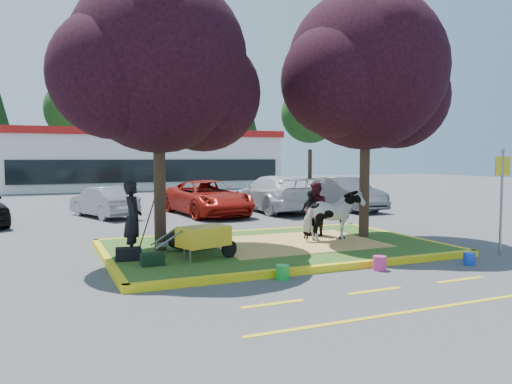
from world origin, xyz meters
name	(u,v)px	position (x,y,z in m)	size (l,w,h in m)	color
ground	(273,250)	(0.00, 0.00, 0.00)	(90.00, 90.00, 0.00)	#424244
median_island	(273,247)	(0.00, 0.00, 0.07)	(8.00, 5.00, 0.15)	#284916
curb_near	(327,268)	(0.00, -2.58, 0.07)	(8.30, 0.16, 0.15)	yellow
curb_far	(237,233)	(0.00, 2.58, 0.07)	(8.30, 0.16, 0.15)	yellow
curb_left	(107,261)	(-4.08, 0.00, 0.07)	(0.16, 5.30, 0.15)	yellow
curb_right	(402,237)	(4.08, 0.00, 0.07)	(0.16, 5.30, 0.15)	yellow
straw_bedding	(294,243)	(0.60, 0.00, 0.15)	(4.20, 3.00, 0.01)	#E1B05C
tree_purple_left	(159,72)	(-2.78, 0.38, 4.36)	(5.06, 4.20, 6.51)	black
tree_purple_right	(367,77)	(2.92, 0.18, 4.56)	(5.30, 4.40, 6.82)	black
fire_lane_stripe_a	(273,304)	(-2.00, -4.20, 0.00)	(1.10, 0.12, 0.01)	yellow
fire_lane_stripe_b	(375,291)	(0.00, -4.20, 0.00)	(1.10, 0.12, 0.01)	yellow
fire_lane_stripe_c	(460,280)	(2.00, -4.20, 0.00)	(1.10, 0.12, 0.01)	yellow
fire_lane_long	(422,310)	(0.00, -5.40, 0.00)	(6.00, 0.10, 0.01)	yellow
retail_building	(143,159)	(2.00, 27.98, 2.25)	(20.40, 8.40, 4.40)	silver
treeline	(115,100)	(1.23, 37.61, 7.73)	(46.58, 7.80, 14.63)	black
cow	(333,216)	(1.63, -0.20, 0.83)	(0.73, 1.61, 1.36)	silver
calf	(191,239)	(-2.12, 0.10, 0.42)	(1.27, 0.72, 0.55)	black
handler	(133,219)	(-3.53, -0.15, 1.00)	(0.62, 0.40, 1.69)	black
visitor_a	(316,209)	(1.67, 0.75, 0.91)	(0.74, 0.57, 1.52)	#3F121A
visitor_b	(311,213)	(1.56, 0.85, 0.80)	(0.76, 0.32, 1.29)	black
wheelbarrow	(204,237)	(-2.17, -1.08, 0.65)	(1.91, 0.95, 0.72)	black
gear_bag_dark	(128,254)	(-3.70, -0.52, 0.29)	(0.54, 0.29, 0.27)	black
gear_bag_green	(153,259)	(-3.33, -1.23, 0.27)	(0.46, 0.29, 0.25)	black
sign_post	(502,190)	(4.80, -2.70, 1.59)	(0.34, 0.16, 2.56)	slate
bucket_green	(282,272)	(-1.13, -2.80, 0.14)	(0.26, 0.26, 0.28)	green
bucket_pink	(380,263)	(1.08, -2.91, 0.15)	(0.28, 0.28, 0.30)	#CA2D79
bucket_blue	(469,259)	(3.22, -3.26, 0.14)	(0.26, 0.26, 0.27)	#183DC0
car_silver	(103,202)	(-3.15, 9.00, 0.61)	(1.28, 3.67, 1.21)	gray
car_red	(208,198)	(0.86, 8.12, 0.71)	(2.35, 5.10, 1.42)	#9F160D
car_white	(275,193)	(3.97, 8.27, 0.79)	(2.21, 5.44, 1.58)	silver
car_grey	(345,194)	(7.11, 7.51, 0.73)	(1.55, 4.44, 1.46)	#4E4F55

